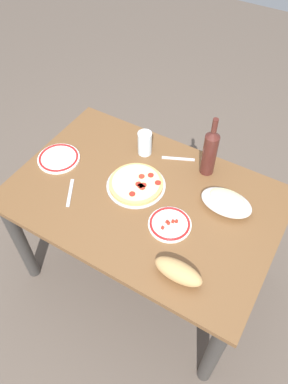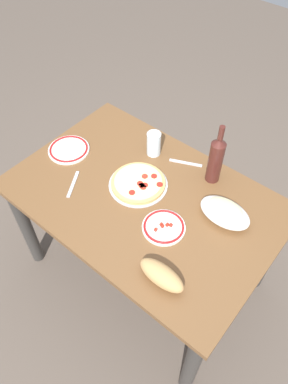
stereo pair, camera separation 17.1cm
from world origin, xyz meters
TOP-DOWN VIEW (x-y plane):
  - ground_plane at (0.00, 0.00)m, footprint 8.00×8.00m
  - dining_table at (0.00, 0.00)m, footprint 1.27×0.84m
  - pepperoni_pizza at (0.07, -0.04)m, footprint 0.29×0.29m
  - baked_pasta_dish at (-0.36, -0.13)m, footprint 0.24×0.15m
  - wine_bottle at (-0.19, -0.30)m, footprint 0.07×0.07m
  - water_glass at (0.15, -0.26)m, footprint 0.07×0.07m
  - side_plate_near at (-0.18, 0.09)m, footprint 0.19×0.19m
  - side_plate_far at (0.51, 0.01)m, footprint 0.22×0.22m
  - bread_loaf at (-0.33, 0.29)m, footprint 0.21×0.09m
  - fork_left at (0.31, 0.16)m, footprint 0.10×0.15m
  - fork_right at (-0.03, -0.30)m, footprint 0.16×0.08m

SIDE VIEW (x-z plane):
  - ground_plane at x=0.00m, z-range 0.00..0.00m
  - dining_table at x=0.00m, z-range 0.24..0.96m
  - fork_left at x=0.31m, z-range 0.72..0.72m
  - fork_right at x=-0.03m, z-range 0.72..0.72m
  - side_plate_far at x=0.51m, z-range 0.72..0.74m
  - side_plate_near at x=-0.18m, z-range 0.72..0.74m
  - pepperoni_pizza at x=0.07m, z-range 0.72..0.75m
  - bread_loaf at x=-0.33m, z-range 0.72..0.80m
  - baked_pasta_dish at x=-0.36m, z-range 0.72..0.80m
  - water_glass at x=0.15m, z-range 0.72..0.85m
  - wine_bottle at x=-0.19m, z-range 0.69..1.02m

